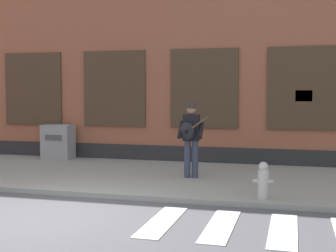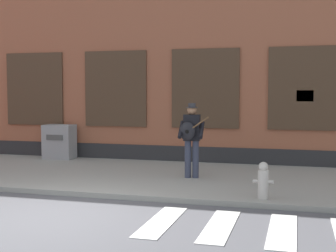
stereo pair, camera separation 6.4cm
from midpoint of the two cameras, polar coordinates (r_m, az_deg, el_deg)
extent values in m
plane|color=#4C4C51|center=(8.26, -13.62, -10.72)|extent=(160.00, 160.00, 0.00)
cube|color=gray|center=(11.63, -4.57, -6.04)|extent=(28.00, 4.63, 0.11)
cube|color=#99563D|center=(15.65, 0.76, 9.51)|extent=(28.00, 4.00, 7.15)
cube|color=#28282B|center=(13.75, -1.34, -3.52)|extent=(28.00, 0.04, 0.55)
cube|color=#473323|center=(15.29, -16.23, 4.36)|extent=(1.94, 0.06, 2.24)
cube|color=black|center=(15.28, -16.25, 4.36)|extent=(1.82, 0.03, 2.12)
cube|color=#473323|center=(14.07, -6.70, 4.53)|extent=(1.94, 0.06, 2.24)
cube|color=black|center=(14.06, -6.72, 4.53)|extent=(1.82, 0.03, 2.12)
cube|color=#473323|center=(13.30, 4.27, 4.57)|extent=(1.94, 0.06, 2.24)
cube|color=black|center=(13.29, 4.27, 4.57)|extent=(1.82, 0.03, 2.12)
cube|color=#473323|center=(13.06, 16.11, 4.43)|extent=(1.94, 0.06, 2.24)
cube|color=black|center=(13.05, 16.11, 4.43)|extent=(1.82, 0.03, 2.12)
cube|color=yellow|center=(13.04, 16.09, 3.56)|extent=(0.44, 0.02, 0.30)
cube|color=silver|center=(7.74, -0.96, -11.57)|extent=(0.42, 1.90, 0.01)
cube|color=silver|center=(7.54, 6.19, -12.01)|extent=(0.42, 1.90, 0.01)
cube|color=silver|center=(7.46, 13.63, -12.29)|extent=(0.42, 1.90, 0.01)
cylinder|color=#33384C|center=(10.96, 3.15, -4.07)|extent=(0.15, 0.15, 0.87)
cylinder|color=#33384C|center=(10.97, 2.20, -4.06)|extent=(0.15, 0.15, 0.87)
cube|color=black|center=(10.90, 2.69, -0.20)|extent=(0.40, 0.25, 0.61)
sphere|color=#9E7051|center=(10.87, 2.70, 1.97)|extent=(0.22, 0.22, 0.22)
cylinder|color=#333338|center=(10.87, 2.70, 2.29)|extent=(0.27, 0.28, 0.02)
cylinder|color=#333338|center=(10.87, 2.70, 2.56)|extent=(0.18, 0.18, 0.09)
cylinder|color=black|center=(10.77, 3.89, -0.47)|extent=(0.14, 0.52, 0.39)
cylinder|color=black|center=(10.83, 1.37, -0.44)|extent=(0.14, 0.52, 0.39)
ellipsoid|color=black|center=(10.73, 2.15, -0.67)|extent=(0.37, 0.15, 0.44)
cylinder|color=black|center=(10.67, 2.10, -0.70)|extent=(0.09, 0.02, 0.09)
cylinder|color=brown|center=(10.67, 3.52, 0.26)|extent=(0.47, 0.08, 0.34)
cube|color=gray|center=(14.47, -13.38, -1.88)|extent=(0.90, 0.56, 1.03)
cube|color=#4C4C4C|center=(14.21, -13.94, -1.38)|extent=(0.54, 0.02, 0.16)
cylinder|color=#B2ADA8|center=(9.00, 11.32, -6.98)|extent=(0.20, 0.20, 0.55)
sphere|color=#B2ADA8|center=(8.94, 11.35, -4.87)|extent=(0.18, 0.18, 0.18)
cylinder|color=#B2ADA8|center=(9.00, 10.43, -6.61)|extent=(0.10, 0.07, 0.07)
cylinder|color=#B2ADA8|center=(8.98, 12.23, -6.66)|extent=(0.10, 0.07, 0.07)
camera|label=1|loc=(0.03, -90.20, -0.01)|focal=50.00mm
camera|label=2|loc=(0.03, 89.80, 0.01)|focal=50.00mm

